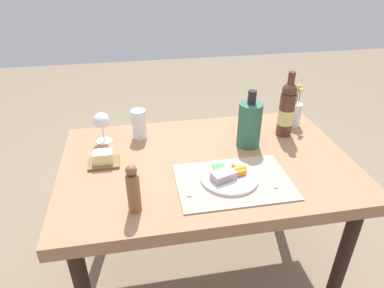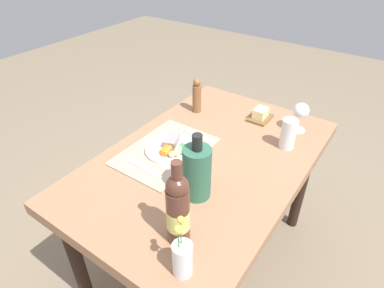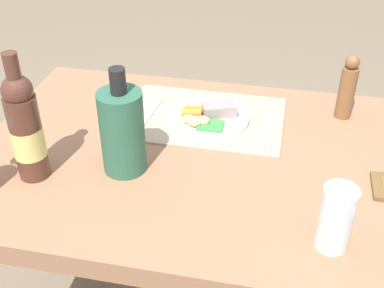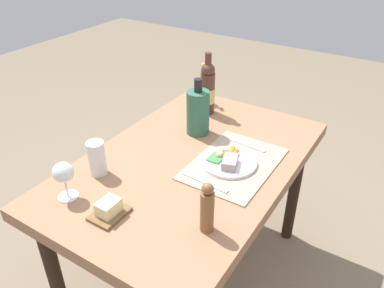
{
  "view_description": "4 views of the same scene",
  "coord_description": "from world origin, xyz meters",
  "px_view_note": "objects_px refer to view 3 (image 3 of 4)",
  "views": [
    {
      "loc": [
        -0.28,
        -1.2,
        1.53
      ],
      "look_at": [
        -0.06,
        0.03,
        0.79
      ],
      "focal_mm": 31.7,
      "sensor_mm": 36.0,
      "label": 1
    },
    {
      "loc": [
        0.97,
        0.6,
        1.59
      ],
      "look_at": [
        0.03,
        -0.06,
        0.79
      ],
      "focal_mm": 30.41,
      "sensor_mm": 36.0,
      "label": 2
    },
    {
      "loc": [
        -0.15,
        1.03,
        1.47
      ],
      "look_at": [
        0.05,
        0.06,
        0.8
      ],
      "focal_mm": 46.93,
      "sensor_mm": 36.0,
      "label": 3
    },
    {
      "loc": [
        -1.13,
        -0.72,
        1.63
      ],
      "look_at": [
        0.03,
        0.01,
        0.79
      ],
      "focal_mm": 35.81,
      "sensor_mm": 36.0,
      "label": 4
    }
  ],
  "objects_px": {
    "wine_bottle": "(25,128)",
    "pepper_mill": "(347,88)",
    "cooler_bottle": "(122,131)",
    "fork": "(266,130)",
    "dinner_plate": "(207,117)",
    "knife": "(150,113)",
    "dining_table": "(217,180)",
    "water_tumbler": "(335,222)"
  },
  "relations": [
    {
      "from": "wine_bottle",
      "to": "pepper_mill",
      "type": "bearing_deg",
      "value": -149.63
    },
    {
      "from": "pepper_mill",
      "to": "wine_bottle",
      "type": "height_order",
      "value": "wine_bottle"
    },
    {
      "from": "cooler_bottle",
      "to": "fork",
      "type": "bearing_deg",
      "value": -144.46
    },
    {
      "from": "dinner_plate",
      "to": "knife",
      "type": "distance_m",
      "value": 0.17
    },
    {
      "from": "knife",
      "to": "dining_table",
      "type": "bearing_deg",
      "value": 150.47
    },
    {
      "from": "cooler_bottle",
      "to": "wine_bottle",
      "type": "xyz_separation_m",
      "value": [
        0.21,
        0.07,
        0.02
      ]
    },
    {
      "from": "cooler_bottle",
      "to": "water_tumbler",
      "type": "bearing_deg",
      "value": 161.73
    },
    {
      "from": "dinner_plate",
      "to": "water_tumbler",
      "type": "xyz_separation_m",
      "value": [
        -0.33,
        0.41,
        0.04
      ]
    },
    {
      "from": "knife",
      "to": "cooler_bottle",
      "type": "height_order",
      "value": "cooler_bottle"
    },
    {
      "from": "dinner_plate",
      "to": "pepper_mill",
      "type": "xyz_separation_m",
      "value": [
        -0.37,
        -0.12,
        0.07
      ]
    },
    {
      "from": "dining_table",
      "to": "knife",
      "type": "relative_size",
      "value": 6.93
    },
    {
      "from": "knife",
      "to": "pepper_mill",
      "type": "distance_m",
      "value": 0.56
    },
    {
      "from": "dining_table",
      "to": "pepper_mill",
      "type": "bearing_deg",
      "value": -140.0
    },
    {
      "from": "pepper_mill",
      "to": "dinner_plate",
      "type": "bearing_deg",
      "value": 17.34
    },
    {
      "from": "wine_bottle",
      "to": "water_tumbler",
      "type": "distance_m",
      "value": 0.71
    },
    {
      "from": "dinner_plate",
      "to": "dining_table",
      "type": "bearing_deg",
      "value": 110.07
    },
    {
      "from": "dinner_plate",
      "to": "cooler_bottle",
      "type": "xyz_separation_m",
      "value": [
        0.16,
        0.25,
        0.09
      ]
    },
    {
      "from": "fork",
      "to": "water_tumbler",
      "type": "distance_m",
      "value": 0.43
    },
    {
      "from": "pepper_mill",
      "to": "cooler_bottle",
      "type": "bearing_deg",
      "value": 34.26
    },
    {
      "from": "dinner_plate",
      "to": "wine_bottle",
      "type": "height_order",
      "value": "wine_bottle"
    },
    {
      "from": "knife",
      "to": "wine_bottle",
      "type": "distance_m",
      "value": 0.4
    },
    {
      "from": "dining_table",
      "to": "water_tumbler",
      "type": "height_order",
      "value": "water_tumbler"
    },
    {
      "from": "fork",
      "to": "water_tumbler",
      "type": "height_order",
      "value": "water_tumbler"
    },
    {
      "from": "dining_table",
      "to": "cooler_bottle",
      "type": "distance_m",
      "value": 0.3
    },
    {
      "from": "pepper_mill",
      "to": "cooler_bottle",
      "type": "relative_size",
      "value": 0.7
    },
    {
      "from": "knife",
      "to": "water_tumbler",
      "type": "height_order",
      "value": "water_tumbler"
    },
    {
      "from": "fork",
      "to": "pepper_mill",
      "type": "xyz_separation_m",
      "value": [
        -0.21,
        -0.13,
        0.08
      ]
    },
    {
      "from": "dining_table",
      "to": "dinner_plate",
      "type": "distance_m",
      "value": 0.19
    },
    {
      "from": "wine_bottle",
      "to": "dining_table",
      "type": "bearing_deg",
      "value": -158.45
    },
    {
      "from": "dinner_plate",
      "to": "fork",
      "type": "relative_size",
      "value": 1.12
    },
    {
      "from": "pepper_mill",
      "to": "water_tumbler",
      "type": "bearing_deg",
      "value": 85.49
    },
    {
      "from": "knife",
      "to": "fork",
      "type": "bearing_deg",
      "value": -178.06
    },
    {
      "from": "fork",
      "to": "water_tumbler",
      "type": "xyz_separation_m",
      "value": [
        -0.17,
        0.39,
        0.05
      ]
    },
    {
      "from": "wine_bottle",
      "to": "water_tumbler",
      "type": "height_order",
      "value": "wine_bottle"
    },
    {
      "from": "fork",
      "to": "water_tumbler",
      "type": "bearing_deg",
      "value": 117.06
    },
    {
      "from": "cooler_bottle",
      "to": "wine_bottle",
      "type": "distance_m",
      "value": 0.22
    },
    {
      "from": "dining_table",
      "to": "cooler_bottle",
      "type": "bearing_deg",
      "value": 24.1
    },
    {
      "from": "cooler_bottle",
      "to": "water_tumbler",
      "type": "relative_size",
      "value": 1.88
    },
    {
      "from": "dinner_plate",
      "to": "cooler_bottle",
      "type": "bearing_deg",
      "value": 57.01
    },
    {
      "from": "fork",
      "to": "cooler_bottle",
      "type": "xyz_separation_m",
      "value": [
        0.33,
        0.23,
        0.1
      ]
    },
    {
      "from": "dining_table",
      "to": "water_tumbler",
      "type": "distance_m",
      "value": 0.4
    },
    {
      "from": "wine_bottle",
      "to": "water_tumbler",
      "type": "relative_size",
      "value": 2.22
    }
  ]
}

